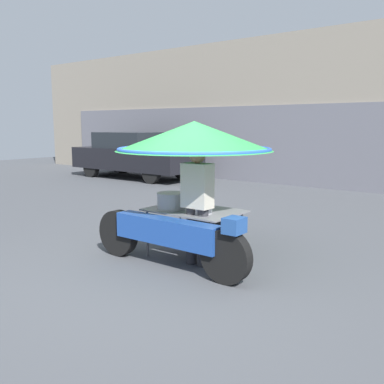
# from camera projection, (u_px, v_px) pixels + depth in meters

# --- Properties ---
(ground_plane) EXTENTS (36.00, 36.00, 0.00)m
(ground_plane) POSITION_uv_depth(u_px,v_px,m) (164.00, 274.00, 5.21)
(ground_plane) COLOR #4C4F54
(shopfront_building) EXTENTS (28.00, 2.06, 4.48)m
(shopfront_building) POSITION_uv_depth(u_px,v_px,m) (378.00, 110.00, 12.08)
(shopfront_building) COLOR gray
(shopfront_building) RESTS_ON ground
(vendor_motorcycle_cart) EXTENTS (2.42, 2.09, 1.85)m
(vendor_motorcycle_cart) POSITION_uv_depth(u_px,v_px,m) (192.00, 152.00, 5.63)
(vendor_motorcycle_cart) COLOR black
(vendor_motorcycle_cart) RESTS_ON ground
(vendor_person) EXTENTS (0.38, 0.22, 1.53)m
(vendor_person) POSITION_uv_depth(u_px,v_px,m) (197.00, 200.00, 5.44)
(vendor_person) COLOR #2D2D33
(vendor_person) RESTS_ON ground
(parked_car) EXTENTS (4.63, 1.77, 1.56)m
(parked_car) POSITION_uv_depth(u_px,v_px,m) (134.00, 155.00, 14.65)
(parked_car) COLOR black
(parked_car) RESTS_ON ground
(potted_plant) EXTENTS (0.68, 0.68, 0.95)m
(potted_plant) POSITION_uv_depth(u_px,v_px,m) (117.00, 157.00, 16.75)
(potted_plant) COLOR #2D2D33
(potted_plant) RESTS_ON ground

